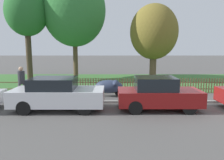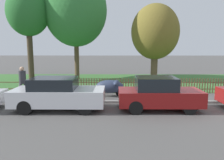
% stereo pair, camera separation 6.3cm
% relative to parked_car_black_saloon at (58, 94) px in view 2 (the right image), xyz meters
% --- Properties ---
extents(ground_plane, '(120.00, 120.00, 0.00)m').
position_rel_parked_car_black_saloon_xyz_m(ground_plane, '(5.77, 1.15, -0.77)').
color(ground_plane, '#565451').
extents(kerb_stone, '(37.72, 0.20, 0.12)m').
position_rel_parked_car_black_saloon_xyz_m(kerb_stone, '(5.77, 1.25, -0.71)').
color(kerb_stone, gray).
rests_on(kerb_stone, ground).
extents(grass_strip, '(37.72, 9.38, 0.01)m').
position_rel_parked_car_black_saloon_xyz_m(grass_strip, '(5.77, 8.38, -0.76)').
color(grass_strip, '#3D7033').
rests_on(grass_strip, ground).
extents(park_fence, '(37.72, 0.05, 0.96)m').
position_rel_parked_car_black_saloon_xyz_m(park_fence, '(5.77, 3.70, -0.29)').
color(park_fence, brown).
rests_on(park_fence, ground).
extents(parked_car_black_saloon, '(4.22, 1.78, 1.52)m').
position_rel_parked_car_black_saloon_xyz_m(parked_car_black_saloon, '(0.00, 0.00, 0.00)').
color(parked_car_black_saloon, silver).
rests_on(parked_car_black_saloon, ground).
extents(parked_car_navy_estate, '(3.80, 1.67, 1.55)m').
position_rel_parked_car_black_saloon_xyz_m(parked_car_navy_estate, '(4.68, 0.03, -0.00)').
color(parked_car_navy_estate, maroon).
rests_on(parked_car_navy_estate, ground).
extents(covered_motorcycle, '(1.78, 0.95, 0.99)m').
position_rel_parked_car_black_saloon_xyz_m(covered_motorcycle, '(2.40, 2.76, -0.16)').
color(covered_motorcycle, black).
rests_on(covered_motorcycle, ground).
extents(tree_nearest_kerb, '(3.43, 3.43, 7.71)m').
position_rel_parked_car_black_saloon_xyz_m(tree_nearest_kerb, '(-4.40, 8.45, 4.89)').
color(tree_nearest_kerb, '#473828').
rests_on(tree_nearest_kerb, ground).
extents(tree_behind_motorcycle, '(5.44, 5.44, 9.16)m').
position_rel_parked_car_black_saloon_xyz_m(tree_behind_motorcycle, '(-0.73, 9.69, 5.25)').
color(tree_behind_motorcycle, brown).
rests_on(tree_behind_motorcycle, ground).
extents(tree_mid_park, '(3.99, 3.99, 6.43)m').
position_rel_parked_car_black_saloon_xyz_m(tree_mid_park, '(6.04, 8.71, 3.34)').
color(tree_mid_park, brown).
rests_on(tree_mid_park, ground).
extents(pedestrian_near_fence, '(0.52, 0.52, 1.84)m').
position_rel_parked_car_black_saloon_xyz_m(pedestrian_near_fence, '(-2.47, 2.04, 0.27)').
color(pedestrian_near_fence, slate).
rests_on(pedestrian_near_fence, ground).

